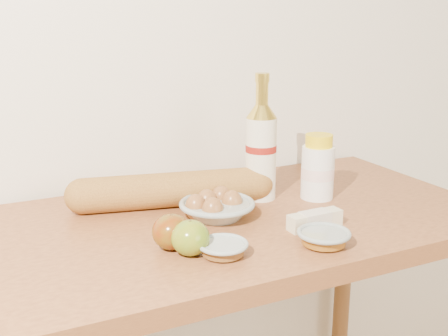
{
  "coord_description": "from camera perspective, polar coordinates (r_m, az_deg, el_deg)",
  "views": [
    {
      "loc": [
        -0.48,
        0.16,
        1.33
      ],
      "look_at": [
        0.0,
        1.15,
        1.02
      ],
      "focal_mm": 45.0,
      "sensor_mm": 36.0,
      "label": 1
    }
  ],
  "objects": [
    {
      "name": "egg_bowl",
      "position": [
        1.2,
        -0.83,
        -3.99
      ],
      "size": [
        0.21,
        0.21,
        0.06
      ],
      "rotation": [
        0.0,
        0.0,
        0.38
      ],
      "color": "#95A39E",
      "rests_on": "table"
    },
    {
      "name": "bourbon_bottle",
      "position": [
        1.3,
        3.78,
        1.94
      ],
      "size": [
        0.08,
        0.08,
        0.29
      ],
      "rotation": [
        0.0,
        0.0,
        0.09
      ],
      "color": "#EDE5C9",
      "rests_on": "table"
    },
    {
      "name": "apple_yellowgreen",
      "position": [
        1.02,
        -3.44,
        -7.09
      ],
      "size": [
        0.09,
        0.09,
        0.07
      ],
      "rotation": [
        0.0,
        0.0,
        0.4
      ],
      "color": "olive",
      "rests_on": "table"
    },
    {
      "name": "butter_stick",
      "position": [
        1.16,
        9.21,
        -5.24
      ],
      "size": [
        0.12,
        0.04,
        0.04
      ],
      "rotation": [
        0.0,
        0.0,
        0.03
      ],
      "color": "beige",
      "rests_on": "table"
    },
    {
      "name": "table",
      "position": [
        1.25,
        -0.61,
        -10.43
      ],
      "size": [
        1.2,
        0.6,
        0.9
      ],
      "color": "#A46234",
      "rests_on": "ground"
    },
    {
      "name": "syrup_bowl",
      "position": [
        1.08,
        10.09,
        -6.97
      ],
      "size": [
        0.11,
        0.11,
        0.03
      ],
      "rotation": [
        0.0,
        0.0,
        0.11
      ],
      "color": "#8E9B96",
      "rests_on": "table"
    },
    {
      "name": "apple_redgreen_front",
      "position": [
        1.05,
        -5.35,
        -6.47
      ],
      "size": [
        0.09,
        0.09,
        0.07
      ],
      "rotation": [
        0.0,
        0.0,
        0.22
      ],
      "color": "#930908",
      "rests_on": "table"
    },
    {
      "name": "back_wall",
      "position": [
        1.43,
        -6.52,
        14.45
      ],
      "size": [
        3.5,
        0.02,
        2.6
      ],
      "primitive_type": "cube",
      "color": "#EEE5CF",
      "rests_on": "ground"
    },
    {
      "name": "sugar_bowl",
      "position": [
        1.02,
        -0.11,
        -8.16
      ],
      "size": [
        0.11,
        0.11,
        0.03
      ],
      "rotation": [
        0.0,
        0.0,
        -0.24
      ],
      "color": "#98A6A1",
      "rests_on": "table"
    },
    {
      "name": "cream_bottle",
      "position": [
        1.33,
        9.5,
        -0.08
      ],
      "size": [
        0.08,
        0.08,
        0.15
      ],
      "rotation": [
        0.0,
        0.0,
        -0.07
      ],
      "color": "white",
      "rests_on": "table"
    },
    {
      "name": "baguette",
      "position": [
        1.27,
        -5.26,
        -2.2
      ],
      "size": [
        0.48,
        0.18,
        0.08
      ],
      "rotation": [
        0.0,
        0.0,
        -0.21
      ],
      "color": "#AE7A35",
      "rests_on": "table"
    }
  ]
}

